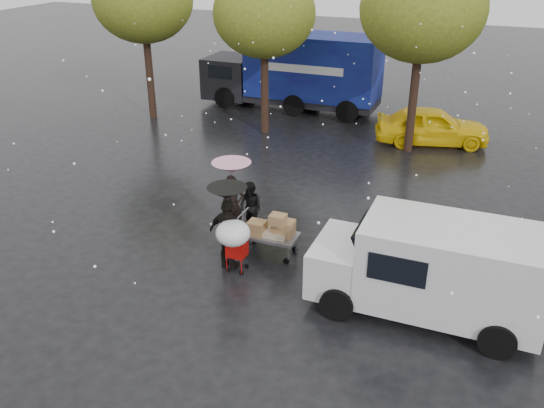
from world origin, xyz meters
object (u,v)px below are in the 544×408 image
at_px(shopping_cart, 234,236).
at_px(yellow_taxi, 432,126).
at_px(vendor_cart, 272,230).
at_px(white_van, 433,268).
at_px(blue_truck, 296,72).
at_px(person_black, 229,234).
at_px(person_pink, 233,206).

height_order(shopping_cart, yellow_taxi, yellow_taxi).
height_order(vendor_cart, white_van, white_van).
xyz_separation_m(blue_truck, yellow_taxi, (6.68, -2.63, -1.01)).
bearing_deg(blue_truck, vendor_cart, -72.66).
relative_size(person_black, yellow_taxi, 0.43).
relative_size(person_black, vendor_cart, 1.25).
relative_size(person_pink, blue_truck, 0.21).
xyz_separation_m(person_black, blue_truck, (-3.33, 14.05, 0.81)).
bearing_deg(person_black, person_pink, -58.58).
bearing_deg(person_black, vendor_cart, -117.50).
xyz_separation_m(person_pink, person_black, (0.68, -1.65, 0.08)).
bearing_deg(shopping_cart, blue_truck, 104.03).
bearing_deg(yellow_taxi, person_black, 148.55).
bearing_deg(vendor_cart, person_black, -126.41).
bearing_deg(white_van, vendor_cart, 165.69).
distance_m(vendor_cart, yellow_taxi, 10.73).
height_order(person_black, shopping_cart, person_black).
height_order(person_black, yellow_taxi, person_black).
relative_size(vendor_cart, shopping_cart, 1.04).
xyz_separation_m(person_black, vendor_cart, (0.74, 1.01, -0.22)).
height_order(vendor_cart, shopping_cart, shopping_cart).
xyz_separation_m(person_black, white_van, (4.92, -0.06, 0.21)).
distance_m(person_pink, person_black, 1.79).
distance_m(vendor_cart, white_van, 4.33).
bearing_deg(white_van, blue_truck, 120.31).
height_order(white_van, blue_truck, blue_truck).
distance_m(blue_truck, yellow_taxi, 7.25).
relative_size(vendor_cart, blue_truck, 0.18).
bearing_deg(person_pink, blue_truck, 71.76).
bearing_deg(vendor_cart, blue_truck, 107.34).
bearing_deg(white_van, person_pink, 163.06).
bearing_deg(yellow_taxi, vendor_cart, 150.85).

